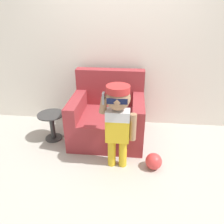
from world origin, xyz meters
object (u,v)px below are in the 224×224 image
toy_ball (154,161)px  side_table (52,124)px  armchair (108,117)px  person_child (118,115)px

toy_ball → side_table: bearing=160.3°
armchair → person_child: bearing=-73.6°
side_table → toy_ball: bearing=-19.7°
armchair → toy_ball: bearing=-46.8°
armchair → toy_ball: armchair is taller
armchair → side_table: size_ratio=2.49×
side_table → person_child: bearing=-26.6°
armchair → person_child: size_ratio=0.98×
armchair → person_child: person_child is taller
person_child → toy_ball: person_child is taller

